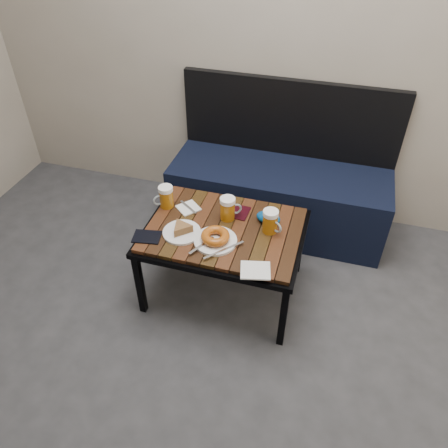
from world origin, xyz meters
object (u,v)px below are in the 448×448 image
(beer_mug_right, at_px, (271,221))
(passport_burgundy, at_px, (240,212))
(beer_mug_centre, at_px, (228,208))
(beer_mug_left, at_px, (166,197))
(knit_pouch, at_px, (268,218))
(cafe_table, at_px, (224,234))
(plate_bagel, at_px, (215,238))
(plate_pie, at_px, (182,230))
(bench, at_px, (279,191))
(passport_navy, at_px, (147,237))

(beer_mug_right, bearing_deg, passport_burgundy, -178.13)
(beer_mug_centre, bearing_deg, beer_mug_right, -41.59)
(beer_mug_left, xyz_separation_m, knit_pouch, (0.57, 0.02, -0.04))
(cafe_table, distance_m, plate_bagel, 0.14)
(cafe_table, bearing_deg, beer_mug_centre, 91.76)
(beer_mug_left, distance_m, plate_pie, 0.26)
(bench, relative_size, plate_bagel, 5.31)
(passport_navy, bearing_deg, cafe_table, 106.63)
(beer_mug_centre, bearing_deg, plate_pie, -167.82)
(plate_pie, distance_m, plate_bagel, 0.19)
(cafe_table, relative_size, plate_pie, 4.24)
(beer_mug_centre, height_order, plate_pie, beer_mug_centre)
(beer_mug_left, height_order, passport_burgundy, beer_mug_left)
(beer_mug_centre, relative_size, plate_pie, 0.67)
(bench, bearing_deg, plate_bagel, -102.89)
(passport_navy, relative_size, knit_pouch, 1.07)
(plate_bagel, relative_size, knit_pouch, 2.01)
(beer_mug_right, bearing_deg, plate_bagel, -115.81)
(beer_mug_centre, distance_m, plate_bagel, 0.21)
(beer_mug_right, distance_m, passport_burgundy, 0.22)
(plate_bagel, bearing_deg, beer_mug_left, 149.07)
(beer_mug_centre, bearing_deg, knit_pouch, -23.64)
(bench, xyz_separation_m, plate_bagel, (-0.19, -0.82, 0.22))
(beer_mug_centre, bearing_deg, bench, 42.29)
(bench, relative_size, beer_mug_right, 10.76)
(bench, xyz_separation_m, knit_pouch, (0.04, -0.58, 0.23))
(beer_mug_centre, bearing_deg, cafe_table, -119.77)
(cafe_table, xyz_separation_m, plate_bagel, (-0.01, -0.12, 0.07))
(beer_mug_centre, relative_size, beer_mug_right, 1.02)
(cafe_table, xyz_separation_m, beer_mug_centre, (-0.00, 0.09, 0.11))
(passport_burgundy, bearing_deg, knit_pouch, -8.11)
(beer_mug_right, bearing_deg, passport_navy, -128.02)
(bench, bearing_deg, passport_burgundy, -102.86)
(plate_pie, bearing_deg, passport_burgundy, 45.23)
(knit_pouch, bearing_deg, beer_mug_centre, -172.11)
(beer_mug_centre, distance_m, beer_mug_right, 0.24)
(cafe_table, bearing_deg, beer_mug_left, 165.51)
(plate_pie, relative_size, plate_bagel, 0.75)
(bench, distance_m, plate_bagel, 0.87)
(plate_pie, height_order, passport_burgundy, plate_pie)
(plate_pie, distance_m, passport_navy, 0.18)
(beer_mug_left, xyz_separation_m, passport_burgundy, (0.41, 0.06, -0.06))
(plate_pie, distance_m, knit_pouch, 0.46)
(plate_pie, bearing_deg, beer_mug_centre, 43.70)
(beer_mug_right, height_order, plate_bagel, beer_mug_right)
(bench, distance_m, passport_burgundy, 0.60)
(bench, distance_m, plate_pie, 0.91)
(beer_mug_left, bearing_deg, bench, -170.65)
(cafe_table, height_order, beer_mug_right, beer_mug_right)
(beer_mug_left, xyz_separation_m, plate_pie, (0.16, -0.19, -0.04))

